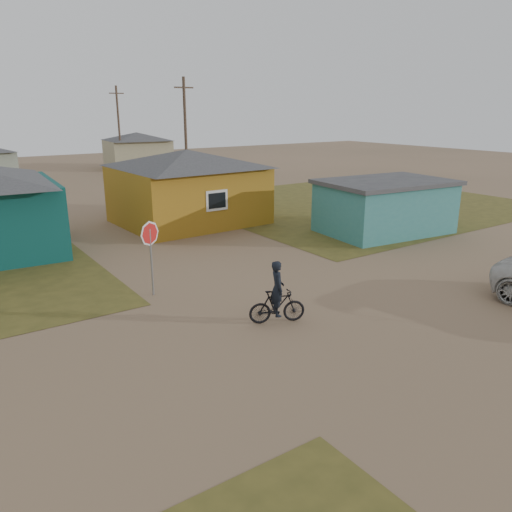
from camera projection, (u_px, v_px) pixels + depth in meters
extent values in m
plane|color=#85684C|center=(332.00, 318.00, 14.77)|extent=(120.00, 120.00, 0.00)
cube|color=brown|center=(354.00, 203.00, 32.64)|extent=(20.00, 18.00, 0.00)
cube|color=#9F6E18|center=(188.00, 195.00, 26.76)|extent=(7.21, 6.24, 3.00)
pyramid|color=#38373A|center=(187.00, 158.00, 26.20)|extent=(7.72, 6.76, 0.90)
cube|color=silver|center=(217.00, 200.00, 24.32)|extent=(1.20, 0.06, 1.00)
cube|color=black|center=(217.00, 200.00, 24.30)|extent=(0.95, 0.04, 0.75)
cube|color=teal|center=(385.00, 208.00, 24.72)|extent=(6.39, 4.61, 2.40)
cube|color=#38373A|center=(386.00, 182.00, 24.35)|extent=(6.71, 4.93, 0.20)
cube|color=#9A926D|center=(138.00, 154.00, 51.39)|extent=(6.41, 5.50, 2.80)
pyramid|color=#38373A|center=(137.00, 136.00, 50.88)|extent=(6.95, 6.05, 0.80)
cylinder|color=brown|center=(186.00, 138.00, 34.54)|extent=(0.20, 0.20, 8.00)
cube|color=brown|center=(184.00, 88.00, 33.59)|extent=(1.40, 0.10, 0.10)
cylinder|color=brown|center=(119.00, 129.00, 47.71)|extent=(0.20, 0.20, 8.00)
cube|color=brown|center=(116.00, 93.00, 46.77)|extent=(1.40, 0.10, 0.10)
cylinder|color=gray|center=(152.00, 262.00, 16.30)|extent=(0.07, 0.07, 2.26)
imported|color=black|center=(277.00, 306.00, 14.35)|extent=(1.70, 1.08, 0.99)
imported|color=black|center=(277.00, 288.00, 14.20)|extent=(0.59, 0.70, 1.63)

